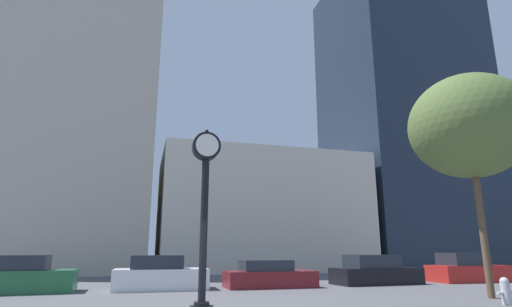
# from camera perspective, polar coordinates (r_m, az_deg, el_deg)

# --- Properties ---
(building_tall_tower) EXTENTS (14.50, 12.00, 29.83)m
(building_tall_tower) POSITION_cam_1_polar(r_m,az_deg,el_deg) (37.03, -25.40, 8.78)
(building_tall_tower) COLOR #BCB29E
(building_tall_tower) RESTS_ON ground_plane
(building_storefront_row) EXTENTS (16.60, 12.00, 9.40)m
(building_storefront_row) POSITION_cam_1_polar(r_m,az_deg,el_deg) (35.32, 0.04, -8.65)
(building_storefront_row) COLOR beige
(building_storefront_row) RESTS_ON ground_plane
(building_glass_modern) EXTENTS (13.64, 12.00, 30.33)m
(building_glass_modern) POSITION_cam_1_polar(r_m,az_deg,el_deg) (44.36, 20.08, 4.98)
(building_glass_modern) COLOR #1E2838
(building_glass_modern) RESTS_ON ground_plane
(street_clock) EXTENTS (0.84, 0.65, 5.18)m
(street_clock) POSITION_cam_1_polar(r_m,az_deg,el_deg) (11.85, -7.32, -5.70)
(street_clock) COLOR black
(street_clock) RESTS_ON ground_plane
(car_green) EXTENTS (3.97, 2.03, 1.42)m
(car_green) POSITION_cam_1_polar(r_m,az_deg,el_deg) (18.60, -30.61, -14.93)
(car_green) COLOR #236038
(car_green) RESTS_ON ground_plane
(car_white) EXTENTS (3.89, 2.01, 1.40)m
(car_white) POSITION_cam_1_polar(r_m,az_deg,el_deg) (18.03, -13.53, -16.52)
(car_white) COLOR silver
(car_white) RESTS_ON ground_plane
(car_maroon) EXTENTS (3.98, 1.88, 1.19)m
(car_maroon) POSITION_cam_1_polar(r_m,az_deg,el_deg) (18.65, 1.81, -17.05)
(car_maroon) COLOR maroon
(car_maroon) RESTS_ON ground_plane
(car_black) EXTENTS (4.37, 2.03, 1.39)m
(car_black) POSITION_cam_1_polar(r_m,az_deg,el_deg) (21.14, 16.62, -15.90)
(car_black) COLOR black
(car_black) RESTS_ON ground_plane
(car_red) EXTENTS (3.94, 1.94, 1.48)m
(car_red) POSITION_cam_1_polar(r_m,az_deg,el_deg) (24.46, 27.84, -14.46)
(car_red) COLOR red
(car_red) RESTS_ON ground_plane
(fire_hydrant_near) EXTENTS (0.61, 0.26, 0.81)m
(fire_hydrant_near) POSITION_cam_1_polar(r_m,az_deg,el_deg) (14.83, 32.07, -16.29)
(fire_hydrant_near) COLOR #B7B7BC
(fire_hydrant_near) RESTS_ON ground_plane
(bare_tree) EXTENTS (4.39, 4.39, 8.17)m
(bare_tree) POSITION_cam_1_polar(r_m,az_deg,el_deg) (17.20, 28.14, 3.43)
(bare_tree) COLOR brown
(bare_tree) RESTS_ON ground_plane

